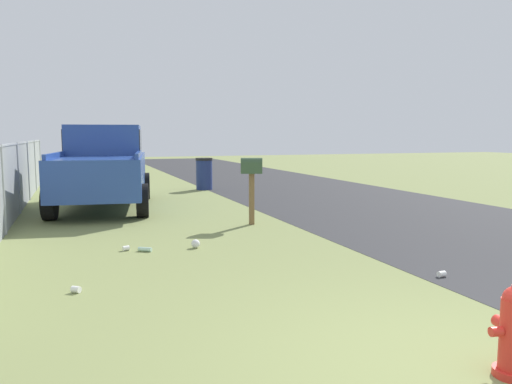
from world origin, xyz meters
TOP-DOWN VIEW (x-y plane):
  - ground_plane at (0.00, 0.00)m, footprint 80.00×80.00m
  - road_asphalt at (6.00, -4.43)m, footprint 60.00×6.06m
  - mailbox at (6.64, -0.65)m, footprint 0.34×0.48m
  - pickup_truck at (10.26, 2.06)m, footprint 5.19×2.79m
  - trash_bin at (13.43, -1.35)m, footprint 0.57×0.57m
  - fence_section at (9.84, 4.00)m, footprint 15.86×0.07m
  - litter_cup_far_scatter at (5.11, 2.02)m, footprint 0.11×0.12m
  - litter_bag_midfield_a at (4.92, 0.94)m, footprint 0.14×0.14m
  - litter_cup_midfield_b at (2.18, -1.68)m, footprint 0.09×0.11m
  - litter_cup_near_hydrant at (3.12, 2.78)m, footprint 0.12×0.13m
  - litter_bottle_by_mailbox at (4.95, 1.75)m, footprint 0.18×0.22m

SIDE VIEW (x-z plane):
  - ground_plane at x=0.00m, z-range 0.00..0.00m
  - road_asphalt at x=6.00m, z-range 0.00..0.01m
  - litter_bottle_by_mailbox at x=4.95m, z-range 0.00..0.07m
  - litter_cup_far_scatter at x=5.11m, z-range 0.00..0.08m
  - litter_cup_midfield_b at x=2.18m, z-range 0.00..0.08m
  - litter_cup_near_hydrant at x=3.12m, z-range 0.00..0.08m
  - litter_bag_midfield_a at x=4.92m, z-range 0.00..0.14m
  - trash_bin at x=13.43m, z-range 0.00..1.08m
  - fence_section at x=9.84m, z-range 0.07..1.74m
  - mailbox at x=6.64m, z-range 0.40..1.78m
  - pickup_truck at x=10.26m, z-range 0.06..2.15m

